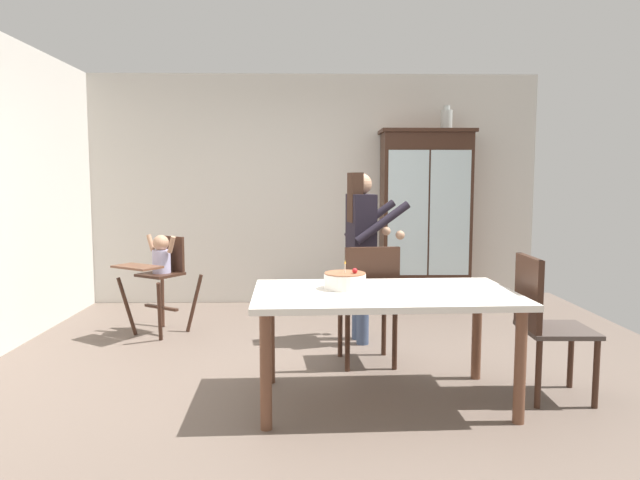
{
  "coord_description": "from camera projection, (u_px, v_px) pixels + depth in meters",
  "views": [
    {
      "loc": [
        -0.03,
        -4.18,
        1.45
      ],
      "look_at": [
        0.07,
        0.7,
        0.95
      ],
      "focal_mm": 31.97,
      "sensor_mm": 36.0,
      "label": 1
    }
  ],
  "objects": [
    {
      "name": "china_cabinet",
      "position": [
        425.0,
        219.0,
        6.58
      ],
      "size": [
        1.06,
        0.48,
        2.04
      ],
      "color": "#382116",
      "rests_on": "ground_plane"
    },
    {
      "name": "dining_chair_far_side",
      "position": [
        369.0,
        297.0,
        4.43
      ],
      "size": [
        0.48,
        0.48,
        0.96
      ],
      "rotation": [
        0.0,
        0.0,
        3.24
      ],
      "color": "#382116",
      "rests_on": "ground_plane"
    },
    {
      "name": "high_chair_with_toddler",
      "position": [
        160.0,
        266.0,
        5.4
      ],
      "size": [
        0.79,
        0.84,
        0.95
      ],
      "rotation": [
        0.0,
        0.0,
        -0.58
      ],
      "color": "#382116",
      "rests_on": "ground_plane"
    },
    {
      "name": "ground_plane",
      "position": [
        313.0,
        374.0,
        4.3
      ],
      "size": [
        6.24,
        6.24,
        0.0
      ],
      "primitive_type": "plane",
      "color": "#66564C"
    },
    {
      "name": "wall_back",
      "position": [
        311.0,
        190.0,
        6.78
      ],
      "size": [
        5.32,
        0.06,
        2.7
      ],
      "primitive_type": "cube",
      "color": "beige",
      "rests_on": "ground_plane"
    },
    {
      "name": "adult_person",
      "position": [
        362.0,
        236.0,
        5.09
      ],
      "size": [
        0.56,
        0.55,
        1.53
      ],
      "rotation": [
        0.0,
        0.0,
        1.74
      ],
      "color": "#3D4C6B",
      "rests_on": "ground_plane"
    },
    {
      "name": "ceramic_vase",
      "position": [
        446.0,
        119.0,
        6.47
      ],
      "size": [
        0.13,
        0.13,
        0.27
      ],
      "color": "#B2B7B2",
      "rests_on": "china_cabinet"
    },
    {
      "name": "birthday_cake",
      "position": [
        345.0,
        281.0,
        3.79
      ],
      "size": [
        0.28,
        0.28,
        0.19
      ],
      "color": "white",
      "rests_on": "dining_table"
    },
    {
      "name": "dining_table",
      "position": [
        384.0,
        304.0,
        3.72
      ],
      "size": [
        1.73,
        1.03,
        0.74
      ],
      "color": "silver",
      "rests_on": "ground_plane"
    },
    {
      "name": "dining_chair_right_end",
      "position": [
        542.0,
        316.0,
        3.79
      ],
      "size": [
        0.45,
        0.45,
        0.96
      ],
      "rotation": [
        0.0,
        0.0,
        1.55
      ],
      "color": "#382116",
      "rests_on": "ground_plane"
    }
  ]
}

